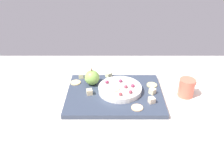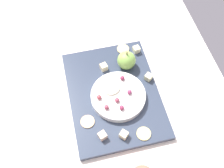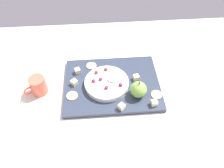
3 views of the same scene
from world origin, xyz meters
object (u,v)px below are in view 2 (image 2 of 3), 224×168
(cheese_cube_3, at_px, (148,77))
(grape_0, at_px, (99,97))
(cheese_cube_2, at_px, (136,49))
(cracker_1, at_px, (88,122))
(cheese_cube_0, at_px, (102,136))
(platter, at_px, (114,94))
(cheese_cube_1, at_px, (104,67))
(grape_2, at_px, (117,100))
(cheese_cube_4, at_px, (124,135))
(grape_5, at_px, (106,107))
(apple_whole, at_px, (126,60))
(cracker_0, at_px, (123,49))
(serving_dish, at_px, (118,96))
(cracker_2, at_px, (144,134))
(grape_4, at_px, (122,78))
(grape_1, at_px, (130,92))
(grape_3, at_px, (122,108))
(apple_slice_0, at_px, (111,87))

(cheese_cube_3, bearing_deg, grape_0, -75.34)
(cheese_cube_2, distance_m, cracker_1, 0.33)
(cheese_cube_0, bearing_deg, platter, 154.23)
(cheese_cube_1, height_order, grape_2, grape_2)
(cheese_cube_4, relative_size, grape_5, 1.37)
(cheese_cube_1, distance_m, cheese_cube_3, 0.16)
(apple_whole, xyz_separation_m, cracker_0, (-0.07, 0.01, -0.03))
(cheese_cube_1, bearing_deg, cheese_cube_3, 61.46)
(grape_0, bearing_deg, cheese_cube_0, -7.35)
(serving_dish, distance_m, grape_0, 0.07)
(cracker_2, height_order, grape_4, grape_4)
(cheese_cube_4, height_order, grape_1, grape_1)
(cheese_cube_2, bearing_deg, cheese_cube_0, -32.90)
(cheese_cube_1, relative_size, cracker_0, 0.50)
(platter, relative_size, cheese_cube_2, 17.58)
(apple_whole, bearing_deg, cracker_0, 173.92)
(cheese_cube_2, bearing_deg, grape_2, -31.57)
(grape_1, relative_size, grape_3, 1.00)
(cracker_1, height_order, grape_3, grape_3)
(apple_slice_0, bearing_deg, platter, 45.43)
(cheese_cube_4, bearing_deg, cheese_cube_2, 157.51)
(cheese_cube_4, height_order, grape_2, grape_2)
(serving_dish, xyz_separation_m, cracker_0, (-0.20, 0.07, -0.01))
(cheese_cube_0, bearing_deg, cheese_cube_1, 166.85)
(grape_5, bearing_deg, cheese_cube_0, -20.95)
(grape_0, xyz_separation_m, grape_5, (0.04, 0.02, 0.00))
(cheese_cube_0, xyz_separation_m, cracker_2, (0.02, 0.13, -0.01))
(cheese_cube_0, height_order, apple_slice_0, apple_slice_0)
(cheese_cube_0, xyz_separation_m, cracker_0, (-0.32, 0.15, -0.01))
(cheese_cube_0, height_order, cheese_cube_4, same)
(serving_dish, relative_size, grape_0, 11.02)
(cracker_1, distance_m, grape_3, 0.12)
(cheese_cube_0, bearing_deg, grape_2, 144.52)
(apple_whole, xyz_separation_m, grape_2, (0.14, -0.07, -0.00))
(grape_2, bearing_deg, serving_dish, 157.66)
(platter, bearing_deg, grape_0, -67.96)
(grape_2, bearing_deg, grape_1, 113.58)
(cracker_0, bearing_deg, cheese_cube_0, -24.82)
(apple_whole, bearing_deg, grape_3, -19.43)
(cracker_0, bearing_deg, cheese_cube_1, -51.97)
(grape_0, bearing_deg, platter, 112.04)
(cracker_2, height_order, grape_1, grape_1)
(grape_4, bearing_deg, cracker_0, 164.25)
(cracker_2, relative_size, grape_0, 2.73)
(apple_whole, xyz_separation_m, cheese_cube_3, (0.07, 0.06, -0.02))
(grape_4, height_order, apple_slice_0, grape_4)
(platter, relative_size, grape_5, 24.08)
(platter, height_order, grape_0, grape_0)
(cracker_1, xyz_separation_m, grape_2, (-0.04, 0.11, 0.03))
(grape_3, bearing_deg, cracker_0, 164.45)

